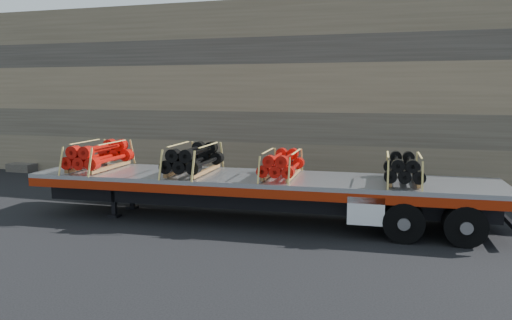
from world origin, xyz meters
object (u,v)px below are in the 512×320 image
Objects in this scene: bundle_midrear at (282,165)px; bundle_rear at (403,169)px; bundle_front at (99,156)px; bundle_midfront at (193,159)px; trailer at (258,199)px.

bundle_midrear is 0.99× the size of bundle_rear.
bundle_front is 5.53m from bundle_midrear.
bundle_midfront is at bearing -0.00° from bundle_front.
bundle_front is 1.00× the size of bundle_midfront.
trailer is 5.78× the size of bundle_front.
trailer is at bearing 0.00° from bundle_midfront.
bundle_midfront is at bearing 180.00° from trailer.
bundle_rear is at bearing 0.00° from bundle_midrear.
bundle_front is 8.70m from bundle_rear.
bundle_front is 1.15× the size of bundle_rear.
bundle_front is at bearing 180.00° from bundle_rear.
bundle_midfront reaches higher than trailer.
bundle_rear is (5.71, 0.33, -0.05)m from bundle_midfront.
trailer is 3.95m from bundle_rear.
bundle_midfront is 2.55m from bundle_midrear.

